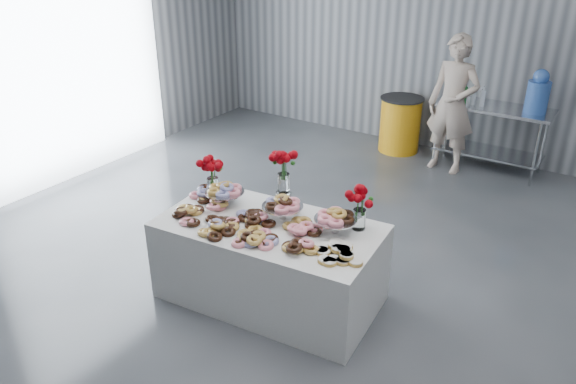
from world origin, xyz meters
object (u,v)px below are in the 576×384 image
object	(u,v)px
water_jug	(538,93)
trash_barrel	(400,124)
display_table	(270,262)
prep_table	(491,126)
person	(453,105)

from	to	relation	value
water_jug	trash_barrel	size ratio (longest dim) A/B	0.69
display_table	trash_barrel	xyz separation A→B (m)	(-0.50, 4.05, 0.03)
prep_table	water_jug	distance (m)	0.73
person	trash_barrel	size ratio (longest dim) A/B	2.27
prep_table	person	distance (m)	0.62
water_jug	display_table	bearing A→B (deg)	-107.62
display_table	water_jug	size ratio (longest dim) A/B	3.43
display_table	water_jug	world-z (taller)	water_jug
water_jug	person	xyz separation A→B (m)	(-0.96, -0.30, -0.23)
water_jug	trash_barrel	xyz separation A→B (m)	(-1.78, 0.00, -0.74)
trash_barrel	water_jug	bearing A→B (deg)	-0.00
person	trash_barrel	world-z (taller)	person
display_table	person	size ratio (longest dim) A/B	1.04
water_jug	person	size ratio (longest dim) A/B	0.30
prep_table	person	xyz separation A→B (m)	(-0.46, -0.30, 0.30)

